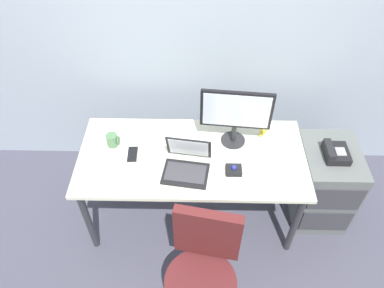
# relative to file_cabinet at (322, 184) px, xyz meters

# --- Properties ---
(ground_plane) EXTENTS (8.00, 8.00, 0.00)m
(ground_plane) POSITION_rel_file_cabinet_xyz_m (-1.04, -0.05, -0.35)
(ground_plane) COLOR #444352
(back_wall) EXTENTS (6.00, 0.10, 2.80)m
(back_wall) POSITION_rel_file_cabinet_xyz_m (-1.04, 0.68, 1.05)
(back_wall) COLOR #99A6B4
(back_wall) RESTS_ON ground
(desk) EXTENTS (1.63, 0.77, 0.72)m
(desk) POSITION_rel_file_cabinet_xyz_m (-1.04, -0.05, 0.30)
(desk) COLOR beige
(desk) RESTS_ON ground
(file_cabinet) EXTENTS (0.42, 0.53, 0.70)m
(file_cabinet) POSITION_rel_file_cabinet_xyz_m (0.00, 0.00, 0.00)
(file_cabinet) COLOR #5A5F5D
(file_cabinet) RESTS_ON ground
(desk_phone) EXTENTS (0.17, 0.20, 0.09)m
(desk_phone) POSITION_rel_file_cabinet_xyz_m (-0.01, -0.02, 0.38)
(desk_phone) COLOR black
(desk_phone) RESTS_ON file_cabinet
(office_chair) EXTENTS (0.52, 0.52, 0.96)m
(office_chair) POSITION_rel_file_cabinet_xyz_m (-0.96, -0.84, 0.10)
(office_chair) COLOR black
(office_chair) RESTS_ON ground
(monitor_main) EXTENTS (0.50, 0.18, 0.46)m
(monitor_main) POSITION_rel_file_cabinet_xyz_m (-0.74, 0.10, 0.64)
(monitor_main) COLOR #262628
(monitor_main) RESTS_ON desk
(keyboard) EXTENTS (0.42, 0.18, 0.03)m
(keyboard) POSITION_rel_file_cabinet_xyz_m (-1.51, -0.29, 0.38)
(keyboard) COLOR silver
(keyboard) RESTS_ON desk
(laptop) EXTENTS (0.35, 0.33, 0.23)m
(laptop) POSITION_rel_file_cabinet_xyz_m (-1.07, -0.18, 0.42)
(laptop) COLOR black
(laptop) RESTS_ON desk
(trackball_mouse) EXTENTS (0.11, 0.09, 0.07)m
(trackball_mouse) POSITION_rel_file_cabinet_xyz_m (-0.75, -0.20, 0.39)
(trackball_mouse) COLOR black
(trackball_mouse) RESTS_ON desk
(coffee_mug) EXTENTS (0.09, 0.08, 0.10)m
(coffee_mug) POSITION_rel_file_cabinet_xyz_m (-1.62, 0.04, 0.42)
(coffee_mug) COLOR #4B764E
(coffee_mug) RESTS_ON desk
(paper_notepad) EXTENTS (0.17, 0.22, 0.01)m
(paper_notepad) POSITION_rel_file_cabinet_xyz_m (-1.20, 0.15, 0.38)
(paper_notepad) COLOR white
(paper_notepad) RESTS_ON desk
(cell_phone) EXTENTS (0.07, 0.14, 0.01)m
(cell_phone) POSITION_rel_file_cabinet_xyz_m (-1.47, -0.06, 0.38)
(cell_phone) COLOR black
(cell_phone) RESTS_ON desk
(banana) EXTENTS (0.13, 0.19, 0.04)m
(banana) POSITION_rel_file_cabinet_xyz_m (-0.49, 0.21, 0.39)
(banana) COLOR yellow
(banana) RESTS_ON desk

